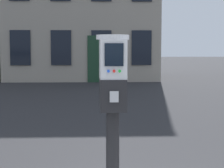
# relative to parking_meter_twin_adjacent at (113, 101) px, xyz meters

# --- Properties ---
(parking_meter_twin_adjacent) EXTENTS (0.22, 0.25, 1.40)m
(parking_meter_twin_adjacent) POSITION_rel_parking_meter_twin_adjacent_xyz_m (0.00, 0.00, 0.00)
(parking_meter_twin_adjacent) COLOR black
(parking_meter_twin_adjacent) RESTS_ON sidewalk_slab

